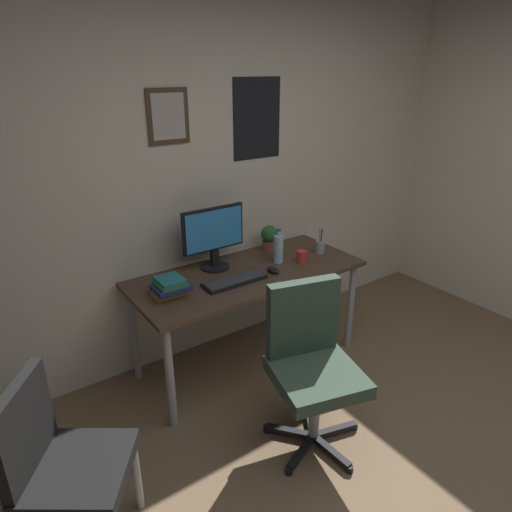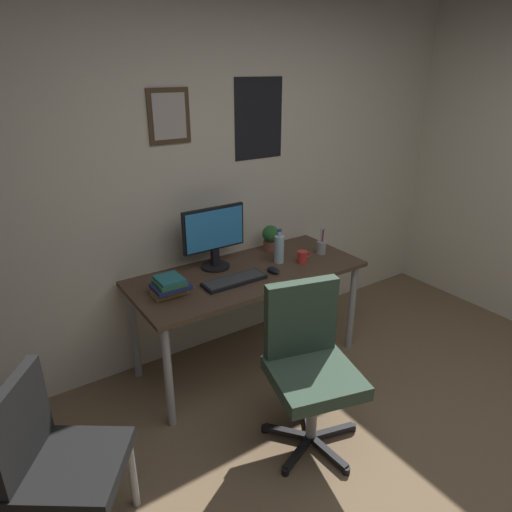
{
  "view_description": "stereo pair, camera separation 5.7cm",
  "coord_description": "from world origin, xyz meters",
  "px_view_note": "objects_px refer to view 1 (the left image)",
  "views": [
    {
      "loc": [
        -1.67,
        -0.63,
        2.02
      ],
      "look_at": [
        -0.1,
        1.62,
        0.88
      ],
      "focal_mm": 31.79,
      "sensor_mm": 36.0,
      "label": 1
    },
    {
      "loc": [
        -1.63,
        -0.66,
        2.02
      ],
      "look_at": [
        -0.1,
        1.62,
        0.88
      ],
      "focal_mm": 31.79,
      "sensor_mm": 36.0,
      "label": 2
    }
  ],
  "objects_px": {
    "side_chair": "(61,460)",
    "water_bottle": "(278,248)",
    "pen_cup": "(320,246)",
    "monitor": "(214,235)",
    "book_stack_left": "(171,287)",
    "potted_plant": "(269,237)",
    "office_chair": "(311,358)",
    "keyboard": "(235,281)",
    "coffee_mug_near": "(302,256)",
    "computer_mouse": "(273,270)"
  },
  "relations": [
    {
      "from": "side_chair",
      "to": "keyboard",
      "type": "xyz_separation_m",
      "value": [
        1.27,
        0.62,
        0.24
      ]
    },
    {
      "from": "water_bottle",
      "to": "book_stack_left",
      "type": "bearing_deg",
      "value": -177.55
    },
    {
      "from": "pen_cup",
      "to": "office_chair",
      "type": "bearing_deg",
      "value": -134.43
    },
    {
      "from": "water_bottle",
      "to": "book_stack_left",
      "type": "xyz_separation_m",
      "value": [
        -0.86,
        -0.04,
        -0.05
      ]
    },
    {
      "from": "monitor",
      "to": "pen_cup",
      "type": "xyz_separation_m",
      "value": [
        0.79,
        -0.22,
        -0.19
      ]
    },
    {
      "from": "book_stack_left",
      "to": "computer_mouse",
      "type": "bearing_deg",
      "value": -6.73
    },
    {
      "from": "office_chair",
      "to": "pen_cup",
      "type": "relative_size",
      "value": 4.75
    },
    {
      "from": "side_chair",
      "to": "coffee_mug_near",
      "type": "height_order",
      "value": "side_chair"
    },
    {
      "from": "computer_mouse",
      "to": "monitor",
      "type": "bearing_deg",
      "value": 133.47
    },
    {
      "from": "pen_cup",
      "to": "monitor",
      "type": "bearing_deg",
      "value": 164.19
    },
    {
      "from": "office_chair",
      "to": "coffee_mug_near",
      "type": "height_order",
      "value": "office_chair"
    },
    {
      "from": "book_stack_left",
      "to": "coffee_mug_near",
      "type": "bearing_deg",
      "value": -3.44
    },
    {
      "from": "water_bottle",
      "to": "monitor",
      "type": "bearing_deg",
      "value": 156.95
    },
    {
      "from": "keyboard",
      "to": "pen_cup",
      "type": "height_order",
      "value": "pen_cup"
    },
    {
      "from": "keyboard",
      "to": "computer_mouse",
      "type": "relative_size",
      "value": 3.91
    },
    {
      "from": "keyboard",
      "to": "computer_mouse",
      "type": "bearing_deg",
      "value": -3.66
    },
    {
      "from": "side_chair",
      "to": "book_stack_left",
      "type": "relative_size",
      "value": 4.03
    },
    {
      "from": "computer_mouse",
      "to": "coffee_mug_near",
      "type": "relative_size",
      "value": 1.01
    },
    {
      "from": "water_bottle",
      "to": "pen_cup",
      "type": "height_order",
      "value": "water_bottle"
    },
    {
      "from": "side_chair",
      "to": "water_bottle",
      "type": "bearing_deg",
      "value": 22.95
    },
    {
      "from": "pen_cup",
      "to": "book_stack_left",
      "type": "xyz_separation_m",
      "value": [
        -1.22,
        0.01,
        0.01
      ]
    },
    {
      "from": "book_stack_left",
      "to": "side_chair",
      "type": "bearing_deg",
      "value": -141.06
    },
    {
      "from": "potted_plant",
      "to": "keyboard",
      "type": "bearing_deg",
      "value": -147.79
    },
    {
      "from": "monitor",
      "to": "keyboard",
      "type": "distance_m",
      "value": 0.36
    },
    {
      "from": "keyboard",
      "to": "coffee_mug_near",
      "type": "relative_size",
      "value": 3.95
    },
    {
      "from": "side_chair",
      "to": "keyboard",
      "type": "relative_size",
      "value": 2.03
    },
    {
      "from": "keyboard",
      "to": "office_chair",
      "type": "bearing_deg",
      "value": -86.13
    },
    {
      "from": "keyboard",
      "to": "water_bottle",
      "type": "xyz_separation_m",
      "value": [
        0.44,
        0.1,
        0.09
      ]
    },
    {
      "from": "keyboard",
      "to": "computer_mouse",
      "type": "xyz_separation_m",
      "value": [
        0.3,
        -0.02,
        0.01
      ]
    },
    {
      "from": "keyboard",
      "to": "pen_cup",
      "type": "relative_size",
      "value": 2.15
    },
    {
      "from": "office_chair",
      "to": "water_bottle",
      "type": "bearing_deg",
      "value": 64.34
    },
    {
      "from": "monitor",
      "to": "pen_cup",
      "type": "bearing_deg",
      "value": -15.81
    },
    {
      "from": "coffee_mug_near",
      "to": "potted_plant",
      "type": "relative_size",
      "value": 0.56
    },
    {
      "from": "keyboard",
      "to": "side_chair",
      "type": "bearing_deg",
      "value": -153.97
    },
    {
      "from": "water_bottle",
      "to": "potted_plant",
      "type": "distance_m",
      "value": 0.25
    },
    {
      "from": "office_chair",
      "to": "pen_cup",
      "type": "distance_m",
      "value": 1.1
    },
    {
      "from": "office_chair",
      "to": "potted_plant",
      "type": "xyz_separation_m",
      "value": [
        0.48,
        1.04,
        0.31
      ]
    },
    {
      "from": "office_chair",
      "to": "monitor",
      "type": "xyz_separation_m",
      "value": [
        -0.03,
        0.99,
        0.44
      ]
    },
    {
      "from": "water_bottle",
      "to": "side_chair",
      "type": "bearing_deg",
      "value": -157.05
    },
    {
      "from": "water_bottle",
      "to": "coffee_mug_near",
      "type": "bearing_deg",
      "value": -34.97
    },
    {
      "from": "computer_mouse",
      "to": "coffee_mug_near",
      "type": "xyz_separation_m",
      "value": [
        0.27,
        0.03,
        0.03
      ]
    },
    {
      "from": "water_bottle",
      "to": "coffee_mug_near",
      "type": "relative_size",
      "value": 2.32
    },
    {
      "from": "monitor",
      "to": "computer_mouse",
      "type": "height_order",
      "value": "monitor"
    },
    {
      "from": "keyboard",
      "to": "coffee_mug_near",
      "type": "xyz_separation_m",
      "value": [
        0.57,
        0.01,
        0.03
      ]
    },
    {
      "from": "side_chair",
      "to": "water_bottle",
      "type": "height_order",
      "value": "water_bottle"
    },
    {
      "from": "office_chair",
      "to": "coffee_mug_near",
      "type": "xyz_separation_m",
      "value": [
        0.53,
        0.71,
        0.25
      ]
    },
    {
      "from": "book_stack_left",
      "to": "water_bottle",
      "type": "bearing_deg",
      "value": 2.45
    },
    {
      "from": "computer_mouse",
      "to": "keyboard",
      "type": "bearing_deg",
      "value": 176.34
    },
    {
      "from": "keyboard",
      "to": "book_stack_left",
      "type": "xyz_separation_m",
      "value": [
        -0.42,
        0.07,
        0.05
      ]
    },
    {
      "from": "water_bottle",
      "to": "pen_cup",
      "type": "xyz_separation_m",
      "value": [
        0.36,
        -0.04,
        -0.05
      ]
    }
  ]
}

